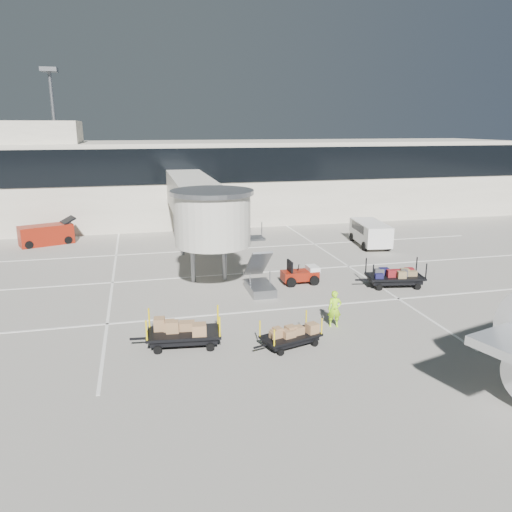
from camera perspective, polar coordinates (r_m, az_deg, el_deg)
The scene contains 11 objects.
ground at distance 25.58m, azimuth 6.26°, elevation -7.42°, with size 140.00×140.00×0.00m, color #A49D92.
lane_markings at distance 33.86m, azimuth -0.09°, elevation -1.74°, with size 40.00×30.00×0.02m.
terminal at distance 53.07m, azimuth -4.97°, elevation 8.71°, with size 64.00×12.11×15.20m.
jet_bridge at distance 35.18m, azimuth -6.48°, elevation 5.92°, with size 5.70×20.40×6.03m.
baggage_tug at distance 31.34m, azimuth 5.13°, elevation -2.14°, with size 2.32×1.49×1.50m.
suitcase_cart at distance 31.77m, azimuth 15.61°, elevation -2.29°, with size 4.24×2.22×1.63m.
box_cart_near at distance 22.68m, azimuth 4.14°, elevation -9.01°, with size 3.30×2.02×1.27m.
box_cart_far at distance 22.82m, azimuth -8.37°, elevation -8.73°, with size 4.09×1.96×1.58m.
ground_worker at distance 24.78m, azimuth 8.97°, elevation -6.00°, with size 0.66×0.43×1.82m, color #A9FF1A.
minivan at distance 42.10m, azimuth 12.87°, elevation 2.76°, with size 2.77×5.30×1.92m.
belt_loader at distance 44.87m, azimuth -22.82°, elevation 2.26°, with size 4.74×3.12×2.14m.
Camera 1 is at (-8.17, -22.26, 9.59)m, focal length 35.00 mm.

